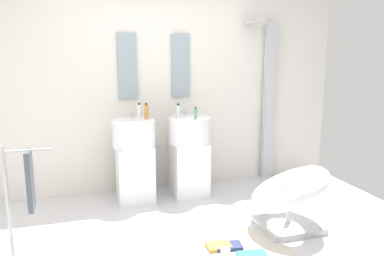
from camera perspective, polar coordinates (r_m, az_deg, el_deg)
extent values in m
cube|color=silver|center=(3.48, 0.31, -17.80)|extent=(4.80, 3.60, 0.04)
cube|color=silver|center=(4.65, -5.79, 6.66)|extent=(4.80, 0.10, 2.60)
cube|color=white|center=(4.38, -8.58, -6.82)|extent=(0.40, 0.40, 0.64)
cylinder|color=white|center=(4.25, -8.76, -0.81)|extent=(0.48, 0.48, 0.30)
cylinder|color=#B7BABF|center=(4.35, -9.09, 2.11)|extent=(0.02, 0.02, 0.10)
cube|color=white|center=(4.51, -0.42, -6.15)|extent=(0.40, 0.40, 0.64)
cylinder|color=white|center=(4.39, -0.42, -0.30)|extent=(0.48, 0.48, 0.30)
cylinder|color=#B7BABF|center=(4.48, -0.91, 2.52)|extent=(0.02, 0.02, 0.10)
cube|color=#8C9EA8|center=(4.52, -9.72, 9.16)|extent=(0.22, 0.03, 0.75)
cube|color=#8C9EA8|center=(4.65, -1.72, 9.37)|extent=(0.22, 0.03, 0.75)
cube|color=#B7BABF|center=(5.09, 11.50, 3.77)|extent=(0.14, 0.08, 2.05)
cylinder|color=#B7BABF|center=(4.97, 10.50, 15.25)|extent=(0.30, 0.02, 0.02)
cylinder|color=#B7BABF|center=(4.88, 9.05, 15.38)|extent=(0.24, 0.24, 0.02)
cube|color=#B7BABF|center=(3.89, 14.30, -13.99)|extent=(0.56, 0.50, 0.06)
cylinder|color=#B7BABF|center=(3.83, 14.42, -11.68)|extent=(0.05, 0.05, 0.34)
torus|color=white|center=(3.75, 14.57, -8.86)|extent=(1.08, 1.08, 0.49)
cylinder|color=#B7BABF|center=(3.46, -26.02, -10.10)|extent=(0.03, 0.03, 0.95)
cylinder|color=#B7BABF|center=(3.31, -23.58, -3.11)|extent=(0.36, 0.02, 0.02)
cube|color=#4C515B|center=(3.38, -23.24, -7.23)|extent=(0.04, 0.22, 0.50)
cube|color=beige|center=(3.35, 7.16, -18.65)|extent=(0.93, 0.85, 0.01)
cube|color=navy|center=(3.44, 5.53, -17.30)|extent=(0.25, 0.17, 0.03)
cube|color=gold|center=(3.44, 4.02, -17.31)|extent=(0.21, 0.15, 0.03)
cylinder|color=white|center=(3.23, 5.07, -18.55)|extent=(0.08, 0.08, 0.11)
cylinder|color=white|center=(4.33, -7.95, 2.49)|extent=(0.05, 0.05, 0.16)
cylinder|color=black|center=(4.32, -7.98, 3.65)|extent=(0.03, 0.03, 0.02)
cylinder|color=#59996B|center=(4.21, 0.55, 2.13)|extent=(0.04, 0.04, 0.12)
cylinder|color=black|center=(4.20, 0.55, 3.10)|extent=(0.02, 0.02, 0.02)
cylinder|color=#C68C38|center=(4.28, -6.90, 2.44)|extent=(0.05, 0.05, 0.16)
cylinder|color=black|center=(4.27, -6.92, 3.63)|extent=(0.03, 0.03, 0.02)
cylinder|color=silver|center=(4.36, -2.08, 2.54)|extent=(0.05, 0.05, 0.14)
cylinder|color=black|center=(4.34, -2.09, 3.58)|extent=(0.03, 0.03, 0.02)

